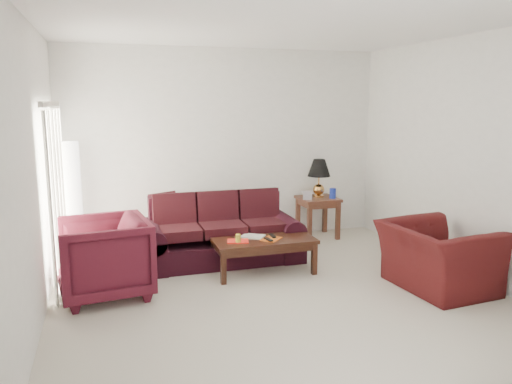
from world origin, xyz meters
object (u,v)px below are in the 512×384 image
(sofa, at_px, (221,230))
(armchair_right, at_px, (437,257))
(armchair_left, at_px, (103,258))
(end_table, at_px, (317,217))
(floor_lamp, at_px, (73,200))
(coffee_table, at_px, (263,255))

(sofa, height_order, armchair_right, sofa)
(sofa, relative_size, armchair_left, 2.20)
(end_table, relative_size, armchair_left, 0.66)
(floor_lamp, relative_size, coffee_table, 1.29)
(sofa, relative_size, armchair_right, 1.85)
(sofa, height_order, floor_lamp, floor_lamp)
(armchair_left, xyz_separation_m, coffee_table, (1.97, 0.23, -0.23))
(floor_lamp, bearing_deg, end_table, 0.96)
(armchair_left, height_order, armchair_right, armchair_left)
(armchair_right, bearing_deg, sofa, 46.92)
(end_table, height_order, coffee_table, end_table)
(sofa, xyz_separation_m, coffee_table, (0.43, -0.59, -0.22))
(floor_lamp, bearing_deg, sofa, -20.91)
(sofa, bearing_deg, armchair_right, -43.99)
(sofa, relative_size, floor_lamp, 1.31)
(armchair_left, distance_m, armchair_right, 3.87)
(sofa, xyz_separation_m, armchair_left, (-1.55, -0.82, 0.00))
(end_table, xyz_separation_m, armchair_left, (-3.35, -1.62, 0.13))
(armchair_left, bearing_deg, end_table, 108.45)
(end_table, bearing_deg, sofa, -156.08)
(sofa, xyz_separation_m, end_table, (1.80, 0.80, -0.12))
(armchair_left, relative_size, armchair_right, 0.84)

